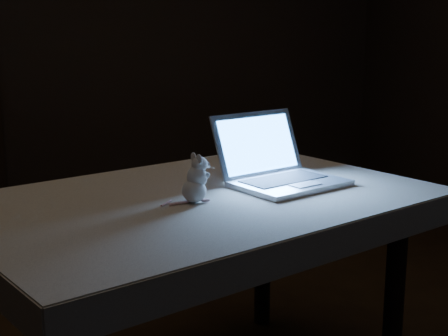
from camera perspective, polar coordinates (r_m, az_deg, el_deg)
name	(u,v)px	position (r m, az deg, el deg)	size (l,w,h in m)	color
back_wall	(81,20)	(4.74, -12.44, 12.62)	(4.50, 0.04, 2.60)	black
table	(200,304)	(2.17, -2.13, -11.90)	(1.35, 0.87, 0.72)	black
tablecloth	(207,208)	(2.09, -1.53, -3.49)	(1.45, 0.97, 0.09)	beige
laptop	(291,151)	(2.15, 5.88, 1.53)	(0.36, 0.31, 0.24)	silver
plush_mouse	(194,178)	(1.96, -2.66, -0.93)	(0.11, 0.11, 0.15)	silver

